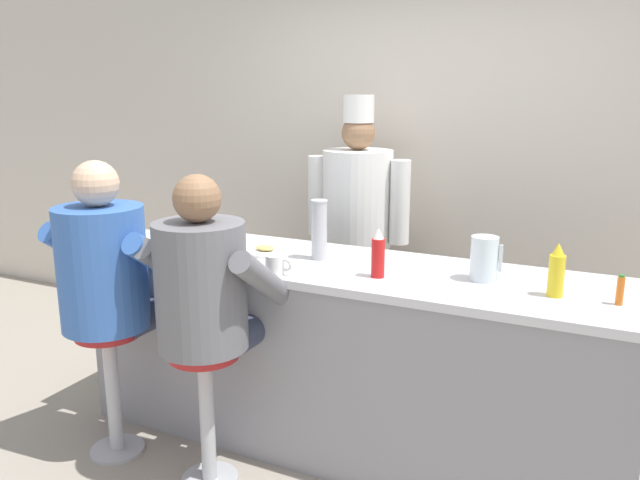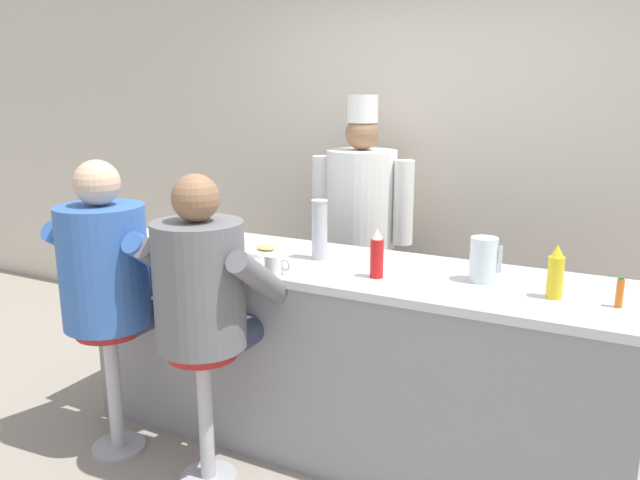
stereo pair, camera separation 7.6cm
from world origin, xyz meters
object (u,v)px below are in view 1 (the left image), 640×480
object	(u,v)px
mustard_bottle_yellow	(557,272)
hot_sauce_bottle_orange	(620,290)
water_pitcher_clear	(484,259)
cook_in_whites_near	(357,222)
ketchup_bottle_red	(378,254)
diner_seated_blue	(109,274)
cup_stack_steel	(319,230)
diner_seated_grey	(206,293)
coffee_mug_tan	(210,236)
coffee_mug_white	(276,265)
cereal_bowl	(137,237)
breakfast_plate	(265,251)

from	to	relation	value
mustard_bottle_yellow	hot_sauce_bottle_orange	world-z (taller)	mustard_bottle_yellow
water_pitcher_clear	cook_in_whites_near	size ratio (longest dim) A/B	0.11
cook_in_whites_near	ketchup_bottle_red	bearing A→B (deg)	-62.85
mustard_bottle_yellow	diner_seated_blue	size ratio (longest dim) A/B	0.15
water_pitcher_clear	cup_stack_steel	world-z (taller)	cup_stack_steel
hot_sauce_bottle_orange	cook_in_whites_near	size ratio (longest dim) A/B	0.07
cup_stack_steel	diner_seated_grey	distance (m)	0.69
coffee_mug_tan	coffee_mug_white	bearing A→B (deg)	-29.88
water_pitcher_clear	cereal_bowl	world-z (taller)	water_pitcher_clear
water_pitcher_clear	coffee_mug_tan	size ratio (longest dim) A/B	1.59
water_pitcher_clear	cook_in_whites_near	world-z (taller)	cook_in_whites_near
hot_sauce_bottle_orange	cup_stack_steel	xyz separation A→B (m)	(-1.40, 0.11, 0.09)
ketchup_bottle_red	diner_seated_grey	world-z (taller)	diner_seated_grey
ketchup_bottle_red	cup_stack_steel	bearing A→B (deg)	156.31
breakfast_plate	coffee_mug_tan	distance (m)	0.41
coffee_mug_white	cook_in_whites_near	distance (m)	1.26
diner_seated_blue	hot_sauce_bottle_orange	bearing A→B (deg)	12.32
breakfast_plate	cup_stack_steel	xyz separation A→B (m)	(0.31, 0.03, 0.14)
hot_sauce_bottle_orange	coffee_mug_white	xyz separation A→B (m)	(-1.47, -0.23, -0.02)
coffee_mug_white	cup_stack_steel	world-z (taller)	cup_stack_steel
cup_stack_steel	ketchup_bottle_red	bearing A→B (deg)	-23.69
water_pitcher_clear	diner_seated_blue	world-z (taller)	diner_seated_blue
water_pitcher_clear	diner_seated_grey	distance (m)	1.27
coffee_mug_white	diner_seated_blue	xyz separation A→B (m)	(-0.80, -0.27, -0.08)
cereal_bowl	ketchup_bottle_red	bearing A→B (deg)	-2.38
cereal_bowl	coffee_mug_tan	size ratio (longest dim) A/B	1.22
diner_seated_grey	mustard_bottle_yellow	bearing A→B (deg)	19.18
coffee_mug_tan	cup_stack_steel	distance (m)	0.73
water_pitcher_clear	diner_seated_blue	distance (m)	1.81
mustard_bottle_yellow	water_pitcher_clear	world-z (taller)	mustard_bottle_yellow
water_pitcher_clear	mustard_bottle_yellow	bearing A→B (deg)	-17.20
ketchup_bottle_red	hot_sauce_bottle_orange	world-z (taller)	ketchup_bottle_red
mustard_bottle_yellow	diner_seated_blue	bearing A→B (deg)	-166.18
cook_in_whites_near	hot_sauce_bottle_orange	bearing A→B (deg)	-33.14
ketchup_bottle_red	cook_in_whites_near	world-z (taller)	cook_in_whites_near
coffee_mug_white	cup_stack_steel	distance (m)	0.36
water_pitcher_clear	coffee_mug_white	world-z (taller)	water_pitcher_clear
mustard_bottle_yellow	cereal_bowl	size ratio (longest dim) A/B	1.47
cook_in_whites_near	coffee_mug_tan	bearing A→B (deg)	-121.48
hot_sauce_bottle_orange	breakfast_plate	bearing A→B (deg)	177.41
coffee_mug_tan	cook_in_whites_near	xyz separation A→B (m)	(0.54, 0.88, -0.03)
ketchup_bottle_red	cook_in_whites_near	distance (m)	1.23
mustard_bottle_yellow	coffee_mug_white	xyz separation A→B (m)	(-1.22, -0.23, -0.06)
hot_sauce_bottle_orange	cereal_bowl	size ratio (longest dim) A/B	0.80
breakfast_plate	diner_seated_blue	bearing A→B (deg)	-134.03
coffee_mug_white	diner_seated_blue	world-z (taller)	diner_seated_blue
cup_stack_steel	diner_seated_blue	xyz separation A→B (m)	(-0.86, -0.60, -0.19)
mustard_bottle_yellow	water_pitcher_clear	distance (m)	0.33
water_pitcher_clear	cereal_bowl	bearing A→B (deg)	-177.05
breakfast_plate	cook_in_whites_near	xyz separation A→B (m)	(0.13, 0.95, -0.00)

